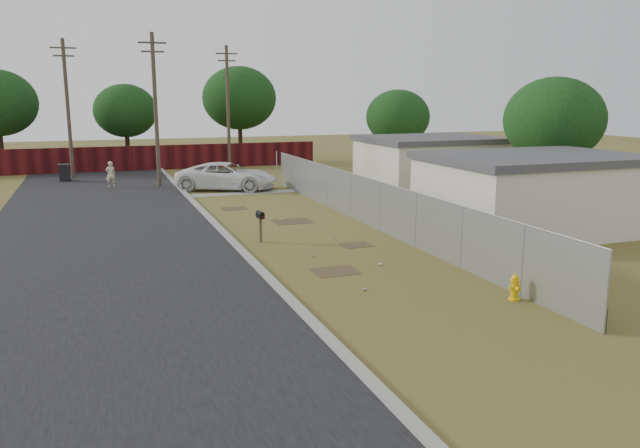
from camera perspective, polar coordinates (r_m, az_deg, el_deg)
name	(u,v)px	position (r m, az deg, el deg)	size (l,w,h in m)	color
ground	(308,236)	(24.37, -1.14, -1.13)	(120.00, 120.00, 0.00)	brown
street	(118,211)	(31.02, -18.01, 1.10)	(15.10, 60.00, 0.12)	black
chainlink_fence	(370,207)	(26.29, 4.58, 1.55)	(0.10, 27.06, 2.02)	#999AA1
privacy_fence	(118,159)	(47.73, -18.01, 5.69)	(30.00, 0.12, 1.80)	#4E1012
utility_poles	(154,106)	(43.35, -14.96, 10.35)	(12.60, 8.24, 9.00)	brown
houses	(476,176)	(31.20, 14.05, 4.25)	(9.30, 17.24, 3.10)	beige
horizon_trees	(214,106)	(46.84, -9.71, 10.56)	(33.32, 31.94, 7.78)	#342317
fire_hydrant	(515,288)	(17.57, 17.38, -5.57)	(0.34, 0.34, 0.75)	#E2AF0B
mailbox	(260,218)	(23.30, -5.49, 0.58)	(0.23, 0.52, 1.19)	brown
pickup_truck	(227,176)	(36.81, -8.53, 4.35)	(2.64, 5.74, 1.59)	white
pedestrian	(111,174)	(39.37, -18.59, 4.32)	(0.57, 0.38, 1.57)	beige
trash_bin	(64,173)	(43.24, -22.33, 4.38)	(0.74, 0.79, 1.11)	black
scattered_litter	(329,250)	(22.09, 0.85, -2.37)	(1.83, 10.73, 0.07)	beige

